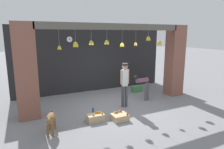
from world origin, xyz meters
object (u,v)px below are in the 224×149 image
fruit_crate_oranges (96,117)px  produce_box_green (137,89)px  water_bottle (93,112)px  wall_clock (69,39)px  shopkeeper (125,81)px  dog (51,119)px  fruit_crate_apples (120,117)px  worker_stooping (143,84)px

fruit_crate_oranges → produce_box_green: 3.85m
water_bottle → wall_clock: 3.85m
fruit_crate_oranges → wall_clock: wall_clock is taller
shopkeeper → produce_box_green: 2.41m
wall_clock → produce_box_green: bearing=-20.6°
shopkeeper → fruit_crate_oranges: shopkeeper is taller
dog → water_bottle: bearing=131.0°
fruit_crate_apples → produce_box_green: 3.49m
worker_stooping → fruit_crate_oranges: 3.01m
fruit_crate_apples → produce_box_green: size_ratio=1.03×
produce_box_green → water_bottle: bearing=-148.6°
shopkeeper → water_bottle: shopkeeper is taller
fruit_crate_oranges → shopkeeper: bearing=26.0°
water_bottle → wall_clock: bearing=90.4°
fruit_crate_oranges → dog: bearing=-169.8°
fruit_crate_oranges → wall_clock: 4.24m
fruit_crate_apples → wall_clock: wall_clock is taller
worker_stooping → produce_box_green: size_ratio=1.98×
dog → water_bottle: (1.56, 0.75, -0.32)m
shopkeeper → fruit_crate_apples: bearing=64.9°
shopkeeper → produce_box_green: shopkeeper is taller
worker_stooping → water_bottle: (-2.60, -0.73, -0.55)m
dog → fruit_crate_apples: 2.25m
worker_stooping → wall_clock: (-2.63, 2.22, 1.92)m
shopkeeper → wall_clock: 3.43m
shopkeeper → wall_clock: size_ratio=6.33×
dog → produce_box_green: bearing=134.7°
fruit_crate_oranges → fruit_crate_apples: fruit_crate_oranges is taller
shopkeeper → fruit_crate_oranges: size_ratio=3.12×
fruit_crate_apples → produce_box_green: bearing=48.2°
dog → worker_stooping: (4.16, 1.49, 0.23)m
dog → fruit_crate_oranges: size_ratio=1.55×
produce_box_green → dog: bearing=-150.5°
shopkeeper → fruit_crate_apples: size_ratio=3.30×
water_bottle → shopkeeper: bearing=9.7°
shopkeeper → water_bottle: (-1.41, -0.24, -0.92)m
wall_clock → fruit_crate_apples: bearing=-79.6°
fruit_crate_apples → wall_clock: size_ratio=1.92×
dog → produce_box_green: 5.23m
produce_box_green → wall_clock: 4.04m
produce_box_green → water_bottle: size_ratio=1.93×
fruit_crate_oranges → water_bottle: 0.50m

